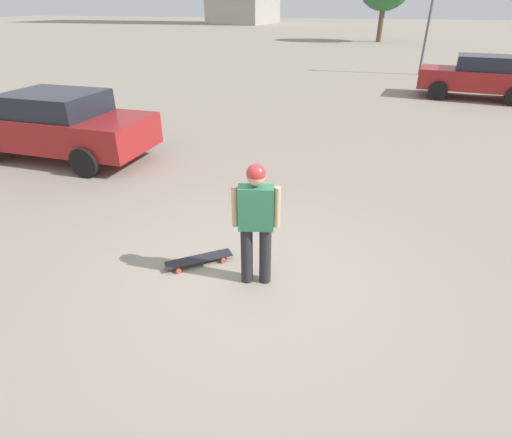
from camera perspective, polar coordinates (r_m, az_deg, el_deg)
The scene contains 6 objects.
ground_plane at distance 5.25m, azimuth 0.00°, elevation -8.67°, with size 220.00×220.00×0.00m, color gray.
person at distance 4.75m, azimuth 0.00°, elevation 0.22°, with size 0.56×0.31×1.60m.
skateboard at distance 5.58m, azimuth -8.13°, elevation -5.65°, with size 0.83×0.75×0.08m.
car_parked_near at distance 10.32m, azimuth -26.63°, elevation 12.04°, with size 4.43×2.02×1.48m.
car_parked_far at distance 17.83m, azimuth 29.20°, elevation 17.41°, with size 4.22×2.27×1.53m.
lamp_post at distance 23.04m, azimuth 23.63°, elevation 25.35°, with size 0.28×0.28×4.61m.
Camera 1 is at (-1.33, 3.97, 3.16)m, focal length 28.00 mm.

